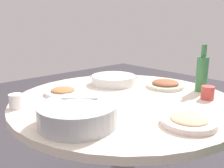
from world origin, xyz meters
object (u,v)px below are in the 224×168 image
Objects in this scene: round_dining_table at (123,123)px; dish_stirfry at (165,84)px; tea_cup_far at (16,101)px; soup_bowl at (114,80)px; dish_noodles at (189,121)px; rice_bowl at (78,114)px; dish_tofu_braise at (63,91)px; tea_cup_near at (208,93)px; green_bottle at (202,73)px.

dish_stirfry is (0.35, -0.02, 0.16)m from round_dining_table.
tea_cup_far reaches higher than round_dining_table.
soup_bowl reaches higher than dish_noodles.
rice_bowl is 1.43× the size of dish_noodles.
dish_stirfry is 1.14× the size of dish_tofu_braise.
tea_cup_near reaches higher than round_dining_table.
soup_bowl is 1.05× the size of green_bottle.
green_bottle is 1.03m from tea_cup_far.
tea_cup_near is at bearing -34.35° from tea_cup_far.
green_bottle reaches higher than dish_stirfry.
soup_bowl is 1.43× the size of dish_tofu_braise.
tea_cup_near is at bearing -75.51° from soup_bowl.
dish_stirfry is 0.58m from dish_noodles.
tea_cup_near is at bearing -139.26° from green_bottle.
dish_noodles is 0.79m from tea_cup_far.
soup_bowl is 0.66m from tea_cup_far.
dish_noodles is 3.24× the size of tea_cup_far.
tea_cup_far is at bearing 123.06° from dish_noodles.
round_dining_table is at bearing 82.44° from dish_noodles.
dish_noodles is 3.16× the size of tea_cup_near.
round_dining_table is 0.46m from dish_noodles.
dish_tofu_braise is 2.85× the size of tea_cup_near.
tea_cup_far is at bearing 153.94° from round_dining_table.
dish_stirfry is 0.88m from tea_cup_far.
dish_tofu_braise is 0.29m from tea_cup_far.
tea_cup_near is at bearing -49.33° from dish_tofu_braise.
soup_bowl reaches higher than dish_stirfry.
tea_cup_far is (-0.29, -0.05, 0.02)m from dish_tofu_braise.
dish_stirfry is 3.25× the size of tea_cup_near.
green_bottle reaches higher than tea_cup_far.
round_dining_table is 0.48m from tea_cup_near.
dish_stirfry is at bearing 8.12° from rice_bowl.
round_dining_table is 3.71× the size of rice_bowl.
soup_bowl is at bearing -4.30° from dish_tofu_braise.
soup_bowl is at bearing 34.79° from rice_bowl.
rice_bowl is at bearing -145.21° from soup_bowl.
rice_bowl is 4.63× the size of tea_cup_far.
dish_stirfry reaches higher than dish_tofu_braise.
rice_bowl is 0.45m from dish_noodles.
tea_cup_near reaches higher than soup_bowl.
tea_cup_near is 0.97m from tea_cup_far.
soup_bowl is at bearing 123.42° from dish_stirfry.
rice_bowl is 1.16× the size of green_bottle.
rice_bowl is 0.74m from dish_stirfry.
dish_noodles is 0.54m from green_bottle.
soup_bowl reaches higher than dish_tofu_braise.
tea_cup_far is at bearing -178.01° from soup_bowl.
green_bottle is at bearing -66.52° from dish_stirfry.
tea_cup_far is (-0.43, 0.66, 0.02)m from dish_noodles.
green_bottle is at bearing -38.11° from dish_tofu_braise.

